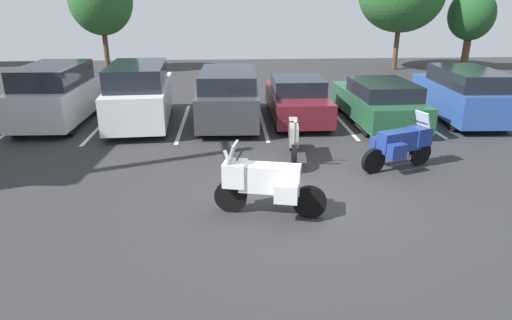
# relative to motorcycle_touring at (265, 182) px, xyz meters

# --- Properties ---
(ground) EXTENTS (44.00, 44.00, 0.10)m
(ground) POSITION_rel_motorcycle_touring_xyz_m (0.96, 0.83, -0.74)
(ground) COLOR #2D2D30
(motorcycle_touring) EXTENTS (2.21, 1.01, 1.47)m
(motorcycle_touring) POSITION_rel_motorcycle_touring_xyz_m (0.00, 0.00, 0.00)
(motorcycle_touring) COLOR black
(motorcycle_touring) RESTS_ON ground
(motorcycle_second) EXTENTS (0.62, 2.21, 1.31)m
(motorcycle_second) POSITION_rel_motorcycle_touring_xyz_m (1.00, 3.09, -0.11)
(motorcycle_second) COLOR black
(motorcycle_second) RESTS_ON ground
(motorcycle_third) EXTENTS (2.01, 1.13, 1.41)m
(motorcycle_third) POSITION_rel_motorcycle_touring_xyz_m (3.59, 2.29, -0.03)
(motorcycle_third) COLOR black
(motorcycle_third) RESTS_ON ground
(parking_stripes) EXTENTS (16.50, 4.87, 0.01)m
(parking_stripes) POSITION_rel_motorcycle_touring_xyz_m (0.48, 7.00, -0.69)
(parking_stripes) COLOR silver
(parking_stripes) RESTS_ON ground
(car_silver) EXTENTS (2.00, 4.34, 1.99)m
(car_silver) POSITION_rel_motorcycle_touring_xyz_m (-6.40, 7.11, 0.31)
(car_silver) COLOR #B7B7BC
(car_silver) RESTS_ON ground
(car_white) EXTENTS (2.15, 4.76, 2.03)m
(car_white) POSITION_rel_motorcycle_touring_xyz_m (-3.62, 6.89, 0.33)
(car_white) COLOR white
(car_white) RESTS_ON ground
(car_charcoal) EXTENTS (2.08, 4.58, 1.80)m
(car_charcoal) POSITION_rel_motorcycle_touring_xyz_m (-0.67, 6.90, 0.22)
(car_charcoal) COLOR #38383D
(car_charcoal) RESTS_ON ground
(car_maroon) EXTENTS (1.84, 4.38, 1.48)m
(car_maroon) POSITION_rel_motorcycle_touring_xyz_m (1.69, 7.14, 0.02)
(car_maroon) COLOR maroon
(car_maroon) RESTS_ON ground
(car_green) EXTENTS (2.07, 4.84, 1.48)m
(car_green) POSITION_rel_motorcycle_touring_xyz_m (4.38, 6.56, 0.05)
(car_green) COLOR #235638
(car_green) RESTS_ON ground
(car_blue) EXTENTS (2.03, 4.62, 1.80)m
(car_blue) POSITION_rel_motorcycle_touring_xyz_m (7.39, 6.81, 0.22)
(car_blue) COLOR #2D519E
(car_blue) RESTS_ON ground
(tree_far_left) EXTENTS (2.55, 2.55, 4.47)m
(tree_far_left) POSITION_rel_motorcycle_touring_xyz_m (13.07, 17.60, 2.34)
(tree_far_left) COLOR #4C3823
(tree_far_left) RESTS_ON ground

